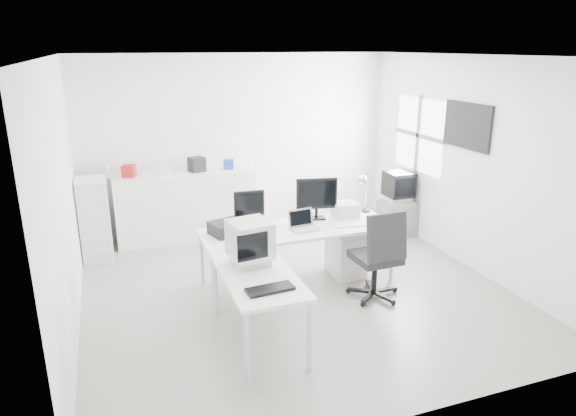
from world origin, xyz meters
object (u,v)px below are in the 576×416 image
object	(u,v)px
tv_cabinet	(396,218)
lcd_monitor_large	(317,198)
inkjet_printer	(229,228)
crt_monitor	(250,244)
drawer_pedestal	(346,253)
laser_printer	(345,209)
laptop	(305,222)
office_chair	(376,253)
side_desk	(258,307)
sideboard	(186,206)
lcd_monitor_small	(249,209)
main_desk	(298,256)
crt_tv	(399,187)
filing_cabinet	(95,219)

from	to	relation	value
tv_cabinet	lcd_monitor_large	bearing A→B (deg)	-153.79
inkjet_printer	crt_monitor	distance (m)	0.96
drawer_pedestal	laser_printer	size ratio (longest dim) A/B	1.87
laptop	crt_monitor	bearing A→B (deg)	-147.06
lcd_monitor_large	tv_cabinet	distance (m)	2.10
office_chair	tv_cabinet	world-z (taller)	office_chair
side_desk	sideboard	xyz separation A→B (m)	(-0.20, 3.21, 0.16)
side_desk	inkjet_printer	world-z (taller)	inkjet_printer
drawer_pedestal	lcd_monitor_large	distance (m)	0.83
lcd_monitor_small	sideboard	distance (m)	1.98
inkjet_printer	lcd_monitor_small	xyz separation A→B (m)	(0.30, 0.15, 0.16)
drawer_pedestal	laser_printer	xyz separation A→B (m)	(0.05, 0.17, 0.54)
lcd_monitor_small	sideboard	xyz separation A→B (m)	(-0.50, 1.86, -0.46)
side_desk	office_chair	world-z (taller)	office_chair
inkjet_printer	drawer_pedestal	bearing A→B (deg)	-18.90
laser_printer	inkjet_printer	bearing A→B (deg)	-171.46
main_desk	crt_tv	distance (m)	2.43
inkjet_printer	office_chair	distance (m)	1.77
laptop	laser_printer	bearing A→B (deg)	17.70
laser_printer	filing_cabinet	bearing A→B (deg)	158.31
drawer_pedestal	filing_cabinet	distance (m)	3.53
crt_monitor	office_chair	size ratio (longest dim) A/B	0.38
office_chair	filing_cabinet	bearing A→B (deg)	140.76
lcd_monitor_small	office_chair	world-z (taller)	lcd_monitor_small
laptop	crt_tv	bearing A→B (deg)	23.69
laser_printer	crt_monitor	world-z (taller)	crt_monitor
inkjet_printer	office_chair	world-z (taller)	office_chair
crt_monitor	office_chair	bearing A→B (deg)	-1.35
inkjet_printer	laser_printer	distance (m)	1.60
crt_monitor	filing_cabinet	world-z (taller)	crt_monitor
main_desk	laser_printer	bearing A→B (deg)	16.35
lcd_monitor_large	laptop	size ratio (longest dim) A/B	1.66
drawer_pedestal	sideboard	bearing A→B (deg)	130.44
office_chair	tv_cabinet	bearing A→B (deg)	50.36
main_desk	filing_cabinet	distance (m)	2.96
main_desk	sideboard	xyz separation A→B (m)	(-1.05, 2.11, 0.16)
lcd_monitor_large	main_desk	bearing A→B (deg)	-133.45
main_desk	lcd_monitor_large	bearing A→B (deg)	35.54
office_chair	tv_cabinet	xyz separation A→B (m)	(1.38, 1.77, -0.28)
side_desk	laptop	world-z (taller)	laptop
lcd_monitor_large	office_chair	xyz separation A→B (m)	(0.39, -0.90, -0.46)
lcd_monitor_large	sideboard	distance (m)	2.38
main_desk	tv_cabinet	xyz separation A→B (m)	(2.11, 1.12, -0.09)
crt_tv	laptop	bearing A→B (deg)	-149.45
filing_cabinet	crt_tv	bearing A→B (deg)	-7.94
tv_cabinet	filing_cabinet	size ratio (longest dim) A/B	0.49
inkjet_printer	crt_tv	xyz separation A→B (m)	(2.96, 1.02, -0.03)
laptop	crt_monitor	distance (m)	1.18
laser_printer	crt_tv	world-z (taller)	crt_tv
lcd_monitor_small	inkjet_printer	bearing A→B (deg)	-149.41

